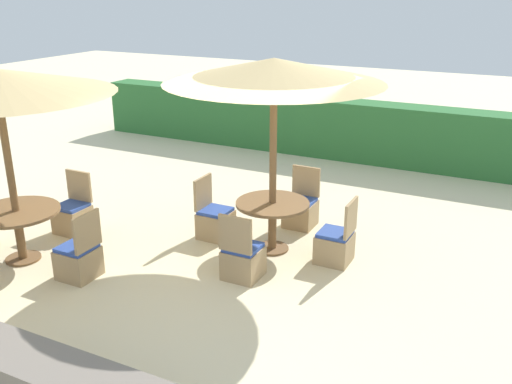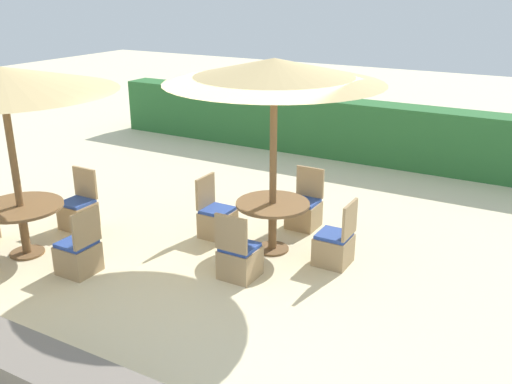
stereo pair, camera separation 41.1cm
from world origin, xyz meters
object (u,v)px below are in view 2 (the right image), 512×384
object	(u,v)px
patio_chair_center_east	(335,246)
patio_chair_front_left_east	(79,255)
round_table_front_left	(22,215)
patio_chair_center_north	(304,211)
parasol_center	(274,71)
parasol_front_left	(1,80)
patio_chair_front_left_north	(79,212)
round_table_center	(273,213)
patio_chair_center_south	(239,259)
patio_chair_center_west	(217,220)

from	to	relation	value
patio_chair_center_east	patio_chair_front_left_east	bearing A→B (deg)	123.90
round_table_front_left	patio_chair_front_left_east	distance (m)	1.13
patio_chair_center_north	patio_chair_front_left_east	world-z (taller)	same
parasol_center	round_table_front_left	distance (m)	4.02
parasol_front_left	patio_chair_front_left_north	bearing A→B (deg)	92.47
round_table_center	round_table_front_left	xyz separation A→B (m)	(-2.98, -1.85, 0.03)
patio_chair_front_left_north	patio_chair_center_south	bearing A→B (deg)	177.12
patio_chair_center_north	patio_chair_center_east	bearing A→B (deg)	133.43
round_table_center	patio_chair_center_east	size ratio (longest dim) A/B	1.13
patio_chair_center_east	patio_chair_center_north	distance (m)	1.32
patio_chair_center_west	round_table_front_left	world-z (taller)	patio_chair_center_west
round_table_center	parasol_center	bearing A→B (deg)	0.00
patio_chair_front_left_east	patio_chair_center_south	bearing A→B (deg)	-63.73
parasol_front_left	patio_chair_front_left_east	world-z (taller)	parasol_front_left
patio_chair_center_west	patio_chair_front_left_north	xyz separation A→B (m)	(-2.07, -0.79, 0.00)
patio_chair_center_east	patio_chair_center_south	size ratio (longest dim) A/B	1.00
round_table_center	patio_chair_front_left_east	size ratio (longest dim) A/B	1.13
patio_chair_center_east	patio_chair_center_south	world-z (taller)	same
patio_chair_center_south	round_table_front_left	world-z (taller)	patio_chair_center_south
patio_chair_center_north	patio_chair_front_left_north	xyz separation A→B (m)	(-3.07, -1.77, 0.00)
round_table_front_left	patio_chair_center_north	bearing A→B (deg)	43.18
round_table_front_left	patio_chair_front_left_north	bearing A→B (deg)	92.47
parasol_center	patio_chair_center_west	size ratio (longest dim) A/B	3.16
patio_chair_center_west	patio_chair_center_north	size ratio (longest dim) A/B	1.00
parasol_center	patio_chair_center_east	world-z (taller)	parasol_center
patio_chair_center_east	patio_chair_center_north	bearing A→B (deg)	43.43
round_table_front_left	patio_chair_front_left_east	world-z (taller)	patio_chair_front_left_east
parasol_center	patio_chair_center_north	size ratio (longest dim) A/B	3.16
round_table_center	patio_chair_center_south	distance (m)	0.99
patio_chair_center_south	patio_chair_center_north	size ratio (longest dim) A/B	1.00
parasol_front_left	round_table_front_left	size ratio (longest dim) A/B	2.58
patio_chair_center_west	patio_chair_center_north	distance (m)	1.40
patio_chair_center_west	patio_chair_front_left_east	distance (m)	2.11
patio_chair_center_south	patio_chair_front_left_north	size ratio (longest dim) A/B	1.00
patio_chair_center_south	parasol_front_left	size ratio (longest dim) A/B	0.31
patio_chair_center_south	round_table_front_left	distance (m)	3.15
patio_chair_center_east	patio_chair_front_left_north	bearing A→B (deg)	101.62
patio_chair_front_left_north	round_table_center	bearing A→B (deg)	-165.49
parasol_center	round_table_center	xyz separation A→B (m)	(0.00, 0.00, -1.99)
patio_chair_center_south	parasol_front_left	distance (m)	3.83
patio_chair_center_east	patio_chair_front_left_east	distance (m)	3.43
parasol_front_left	round_table_front_left	xyz separation A→B (m)	(0.00, 0.00, -1.87)
parasol_center	round_table_front_left	world-z (taller)	parasol_center
patio_chair_center_east	round_table_front_left	distance (m)	4.37
patio_chair_center_south	patio_chair_center_east	bearing A→B (deg)	46.00
patio_chair_center_west	patio_chair_center_north	world-z (taller)	same
patio_chair_center_south	patio_chair_center_north	distance (m)	1.93
parasol_front_left	round_table_front_left	world-z (taller)	parasol_front_left
patio_chair_center_west	round_table_front_left	size ratio (longest dim) A/B	0.80
patio_chair_center_east	patio_chair_front_left_east	xyz separation A→B (m)	(-2.85, -1.91, 0.00)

